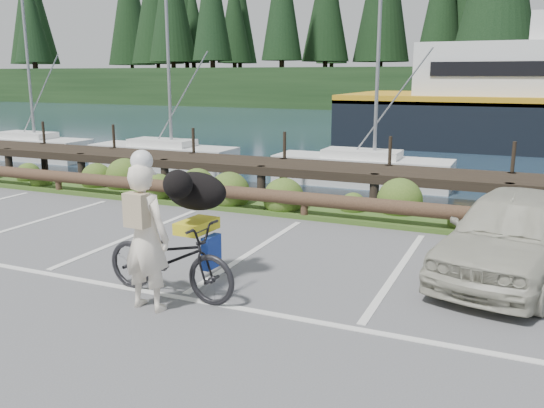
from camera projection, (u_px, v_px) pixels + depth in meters
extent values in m
plane|color=#555557|center=(195.00, 288.00, 8.53)|extent=(72.00, 72.00, 0.00)
plane|color=#1A2D3F|center=(474.00, 123.00, 51.64)|extent=(160.00, 160.00, 0.00)
cube|color=#3D5B21|center=(315.00, 210.00, 13.25)|extent=(34.00, 1.60, 0.10)
imported|color=black|center=(170.00, 258.00, 8.13)|extent=(2.18, 0.87, 1.12)
imported|color=white|center=(145.00, 237.00, 7.60)|extent=(0.76, 0.52, 2.00)
ellipsoid|color=black|center=(196.00, 191.00, 8.54)|extent=(0.55, 1.02, 0.58)
imported|color=#B2B09C|center=(512.00, 234.00, 8.88)|extent=(2.50, 4.34, 1.39)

